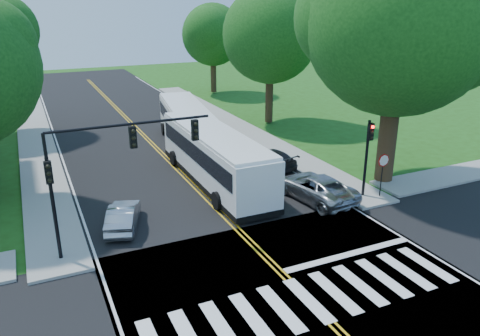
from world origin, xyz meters
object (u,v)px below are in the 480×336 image
suv (316,187)px  bus_lead (214,156)px  hatchback (123,216)px  bus_follow (187,126)px  dark_sedan (270,158)px  signal_ne (368,149)px  signal_nw (107,159)px

suv → bus_lead: bearing=-57.0°
suv → hatchback: bearing=-13.1°
bus_follow → dark_sedan: size_ratio=2.97×
signal_ne → dark_sedan: size_ratio=1.04×
bus_lead → signal_ne: bearing=139.5°
signal_ne → dark_sedan: bearing=109.0°
bus_follow → dark_sedan: (3.49, -6.78, -1.07)m
signal_nw → bus_lead: 9.72m
suv → dark_sedan: suv is taller
signal_ne → bus_lead: size_ratio=0.35×
signal_nw → hatchback: (0.80, 2.07, -3.75)m
suv → signal_nw: bearing=-2.3°
signal_nw → dark_sedan: 14.08m
signal_ne → dark_sedan: (-2.38, 6.89, -2.34)m
signal_ne → suv: signal_ne is taller
signal_nw → signal_ne: bearing=0.0°
bus_lead → suv: size_ratio=2.40×
signal_nw → signal_ne: (14.06, 0.01, -1.41)m
bus_lead → bus_follow: bus_lead is taller
hatchback → bus_lead: bearing=-130.0°
signal_ne → suv: size_ratio=0.84×
bus_lead → dark_sedan: (4.42, 1.00, -1.11)m
signal_nw → hatchback: 4.35m
hatchback → suv: suv is taller
signal_nw → suv: (11.42, 0.97, -3.64)m
bus_follow → dark_sedan: 7.70m
bus_lead → hatchback: bus_lead is taller
dark_sedan → bus_follow: bearing=-76.2°
signal_nw → dark_sedan: signal_nw is taller
bus_lead → dark_sedan: 4.67m
bus_follow → suv: size_ratio=2.39×
signal_nw → hatchback: signal_nw is taller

